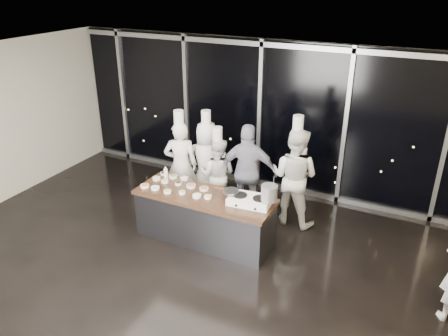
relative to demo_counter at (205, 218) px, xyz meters
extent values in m
plane|color=black|center=(0.00, -0.90, -0.45)|extent=(9.00, 9.00, 0.00)
cube|color=#BEB7A2|center=(0.00, 2.60, 1.15)|extent=(9.00, 0.02, 3.20)
cube|color=beige|center=(0.00, -0.90, 2.75)|extent=(9.00, 7.00, 0.02)
cube|color=black|center=(0.00, 2.54, 1.15)|extent=(8.90, 0.04, 3.18)
cube|color=gray|center=(0.00, 2.49, 2.65)|extent=(8.90, 0.08, 0.10)
cube|color=gray|center=(0.00, 2.49, -0.40)|extent=(8.90, 0.08, 0.10)
cube|color=gray|center=(-3.60, 2.49, 1.15)|extent=(0.08, 0.08, 3.20)
cube|color=gray|center=(-1.80, 2.49, 1.15)|extent=(0.08, 0.08, 3.20)
cube|color=gray|center=(0.00, 2.49, 1.15)|extent=(0.08, 0.08, 3.20)
cube|color=gray|center=(1.80, 2.49, 1.15)|extent=(0.08, 0.08, 3.20)
cube|color=gray|center=(3.60, 2.49, 1.15)|extent=(0.08, 0.08, 3.20)
cube|color=#39393E|center=(0.00, 0.00, -0.03)|extent=(2.40, 0.80, 0.84)
cube|color=#4A301F|center=(0.00, 0.00, 0.42)|extent=(2.46, 0.86, 0.06)
cube|color=white|center=(0.82, 0.07, 0.51)|extent=(0.73, 0.49, 0.12)
cylinder|color=black|center=(0.65, 0.05, 0.58)|extent=(0.26, 0.26, 0.02)
cylinder|color=black|center=(0.99, 0.09, 0.58)|extent=(0.26, 0.26, 0.02)
cylinder|color=black|center=(0.68, -0.17, 0.50)|extent=(0.04, 0.02, 0.04)
cylinder|color=black|center=(1.00, -0.14, 0.50)|extent=(0.04, 0.02, 0.04)
cylinder|color=gray|center=(0.48, 0.05, 0.61)|extent=(0.29, 0.29, 0.04)
cube|color=#4C2B14|center=(0.26, 0.03, 0.62)|extent=(0.20, 0.05, 0.02)
cylinder|color=#ACACAF|center=(1.15, 0.08, 0.72)|extent=(0.29, 0.29, 0.26)
cylinder|color=white|center=(-1.10, -0.20, 0.47)|extent=(0.16, 0.16, 0.04)
cylinder|color=#C86721|center=(-1.10, -0.20, 0.49)|extent=(0.13, 0.13, 0.01)
cylinder|color=white|center=(-1.09, 0.15, 0.47)|extent=(0.15, 0.15, 0.04)
cylinder|color=#C7BA8D|center=(-1.09, 0.15, 0.49)|extent=(0.12, 0.12, 0.01)
cylinder|color=white|center=(-1.08, 0.40, 0.47)|extent=(0.15, 0.15, 0.04)
cylinder|color=black|center=(-1.08, 0.40, 0.49)|extent=(0.12, 0.12, 0.01)
cylinder|color=white|center=(-0.89, -0.18, 0.47)|extent=(0.15, 0.15, 0.04)
cylinder|color=silver|center=(-0.89, -0.18, 0.49)|extent=(0.13, 0.13, 0.01)
cylinder|color=white|center=(-0.89, 0.12, 0.47)|extent=(0.14, 0.14, 0.04)
cylinder|color=tan|center=(-0.89, 0.12, 0.49)|extent=(0.11, 0.11, 0.01)
cylinder|color=white|center=(-0.86, 0.36, 0.47)|extent=(0.16, 0.16, 0.04)
cylinder|color=#895944|center=(-0.86, 0.36, 0.49)|extent=(0.13, 0.13, 0.01)
cylinder|color=white|center=(-0.62, -0.20, 0.47)|extent=(0.14, 0.14, 0.04)
cylinder|color=tan|center=(-0.62, -0.20, 0.49)|extent=(0.11, 0.11, 0.01)
cylinder|color=white|center=(-0.62, 0.15, 0.47)|extent=(0.12, 0.12, 0.04)
cylinder|color=black|center=(-0.62, 0.15, 0.49)|extent=(0.10, 0.10, 0.01)
cylinder|color=white|center=(-0.63, 0.38, 0.47)|extent=(0.15, 0.15, 0.04)
cylinder|color=beige|center=(-0.63, 0.38, 0.49)|extent=(0.12, 0.12, 0.01)
cylinder|color=white|center=(-0.37, -0.12, 0.47)|extent=(0.12, 0.12, 0.04)
cylinder|color=tan|center=(-0.37, -0.12, 0.49)|extent=(0.10, 0.10, 0.01)
cylinder|color=white|center=(-0.36, 0.17, 0.47)|extent=(0.17, 0.17, 0.04)
cylinder|color=#A25F5D|center=(-0.36, 0.17, 0.49)|extent=(0.14, 0.14, 0.01)
cylinder|color=white|center=(-0.08, -0.11, 0.47)|extent=(0.15, 0.15, 0.04)
cylinder|color=beige|center=(-0.08, -0.11, 0.49)|extent=(0.13, 0.13, 0.01)
cylinder|color=white|center=(-0.10, 0.17, 0.47)|extent=(0.16, 0.16, 0.04)
cylinder|color=#935E42|center=(-0.10, 0.17, 0.49)|extent=(0.13, 0.13, 0.01)
cylinder|color=white|center=(0.10, -0.06, 0.47)|extent=(0.13, 0.13, 0.04)
cylinder|color=gold|center=(0.10, -0.06, 0.49)|extent=(0.11, 0.11, 0.01)
cylinder|color=silver|center=(-0.95, 0.26, 0.54)|extent=(0.07, 0.07, 0.19)
cone|color=silver|center=(-0.95, 0.26, 0.67)|extent=(0.06, 0.06, 0.06)
imported|color=silver|center=(-1.02, 0.91, 0.45)|extent=(0.78, 0.67, 1.80)
cylinder|color=white|center=(-1.02, 0.91, 1.45)|extent=(0.25, 0.25, 0.26)
imported|color=silver|center=(-0.67, 1.34, 0.41)|extent=(0.98, 0.79, 1.73)
cylinder|color=white|center=(-0.67, 1.34, 1.37)|extent=(0.24, 0.24, 0.26)
imported|color=silver|center=(-0.30, 1.11, 0.30)|extent=(0.82, 0.69, 1.51)
cylinder|color=white|center=(-0.30, 1.11, 1.16)|extent=(0.22, 0.22, 0.26)
imported|color=#141739|center=(0.34, 1.12, 0.49)|extent=(1.18, 0.71, 1.89)
imported|color=silver|center=(1.19, 1.30, 0.50)|extent=(0.99, 0.81, 1.90)
cylinder|color=white|center=(1.19, 1.30, 1.54)|extent=(0.21, 0.21, 0.26)
camera|label=1|loc=(3.22, -5.82, 3.99)|focal=35.00mm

